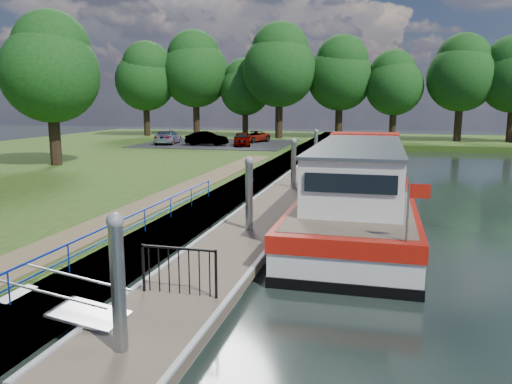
% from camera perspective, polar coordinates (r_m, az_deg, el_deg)
% --- Properties ---
extents(ground, '(160.00, 160.00, 0.00)m').
position_cam_1_polar(ground, '(10.35, -13.60, -17.83)').
color(ground, black).
rests_on(ground, ground).
extents(bank_edge, '(1.10, 90.00, 0.78)m').
position_cam_1_polar(bank_edge, '(24.45, -2.64, -0.17)').
color(bank_edge, '#473D2D').
rests_on(bank_edge, ground).
extents(far_bank, '(60.00, 18.00, 0.60)m').
position_cam_1_polar(far_bank, '(60.67, 21.38, 5.32)').
color(far_bank, '#294513').
rests_on(far_bank, ground).
extents(footpath, '(1.60, 40.00, 0.05)m').
position_cam_1_polar(footpath, '(18.72, -14.33, -2.45)').
color(footpath, brown).
rests_on(footpath, riverbank).
extents(carpark, '(14.00, 12.00, 0.06)m').
position_cam_1_polar(carpark, '(48.70, -4.38, 5.54)').
color(carpark, black).
rests_on(carpark, riverbank).
extents(blue_fence, '(0.04, 18.04, 0.72)m').
position_cam_1_polar(blue_fence, '(13.60, -18.28, -5.21)').
color(blue_fence, '#0C2DBF').
rests_on(blue_fence, riverbank).
extents(pontoon, '(2.50, 30.00, 0.56)m').
position_cam_1_polar(pontoon, '(21.97, 2.24, -1.91)').
color(pontoon, brown).
rests_on(pontoon, ground).
extents(mooring_piles, '(0.30, 27.30, 3.55)m').
position_cam_1_polar(mooring_piles, '(21.77, 2.26, 0.91)').
color(mooring_piles, gray).
rests_on(mooring_piles, ground).
extents(gangway, '(2.58, 1.00, 0.92)m').
position_cam_1_polar(gangway, '(11.38, -21.01, -12.10)').
color(gangway, '#A5A8AD').
rests_on(gangway, ground).
extents(gate_panel, '(1.85, 0.05, 1.15)m').
position_cam_1_polar(gate_panel, '(11.72, -8.82, -8.12)').
color(gate_panel, black).
rests_on(gate_panel, ground).
extents(barge, '(4.36, 21.15, 4.78)m').
position_cam_1_polar(barge, '(22.87, 11.91, 0.67)').
color(barge, black).
rests_on(barge, ground).
extents(horizon_trees, '(54.38, 10.03, 12.87)m').
position_cam_1_polar(horizon_trees, '(57.10, 8.29, 13.34)').
color(horizon_trees, '#332316').
rests_on(horizon_trees, ground).
extents(bank_tree_a, '(6.12, 6.12, 9.72)m').
position_cam_1_polar(bank_tree_a, '(34.80, -22.41, 13.17)').
color(bank_tree_a, '#332316').
rests_on(bank_tree_a, riverbank).
extents(car_a, '(2.46, 3.98, 1.26)m').
position_cam_1_polar(car_a, '(45.85, -1.62, 6.10)').
color(car_a, '#999999').
rests_on(car_a, carpark).
extents(car_b, '(3.91, 1.56, 1.27)m').
position_cam_1_polar(car_b, '(46.42, -5.65, 6.11)').
color(car_b, '#999999').
rests_on(car_b, carpark).
extents(car_c, '(2.54, 4.79, 1.32)m').
position_cam_1_polar(car_c, '(48.64, -10.06, 6.22)').
color(car_c, '#999999').
rests_on(car_c, carpark).
extents(car_d, '(3.17, 4.38, 1.11)m').
position_cam_1_polar(car_d, '(49.74, -0.38, 6.34)').
color(car_d, '#999999').
rests_on(car_d, carpark).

